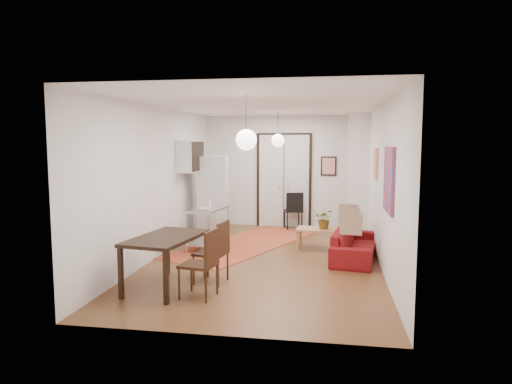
# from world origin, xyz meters

# --- Properties ---
(floor) EXTENTS (7.00, 7.00, 0.00)m
(floor) POSITION_xyz_m (0.00, 0.00, 0.00)
(floor) COLOR brown
(floor) RESTS_ON ground
(ceiling) EXTENTS (4.20, 7.00, 0.02)m
(ceiling) POSITION_xyz_m (0.00, 0.00, 2.90)
(ceiling) COLOR white
(ceiling) RESTS_ON wall_back
(wall_back) EXTENTS (4.20, 0.02, 2.90)m
(wall_back) POSITION_xyz_m (0.00, 3.50, 1.45)
(wall_back) COLOR silver
(wall_back) RESTS_ON floor
(wall_front) EXTENTS (4.20, 0.02, 2.90)m
(wall_front) POSITION_xyz_m (0.00, -3.50, 1.45)
(wall_front) COLOR silver
(wall_front) RESTS_ON floor
(wall_left) EXTENTS (0.02, 7.00, 2.90)m
(wall_left) POSITION_xyz_m (-2.10, 0.00, 1.45)
(wall_left) COLOR silver
(wall_left) RESTS_ON floor
(wall_right) EXTENTS (0.02, 7.00, 2.90)m
(wall_right) POSITION_xyz_m (2.10, 0.00, 1.45)
(wall_right) COLOR silver
(wall_right) RESTS_ON floor
(double_doors) EXTENTS (1.44, 0.06, 2.50)m
(double_doors) POSITION_xyz_m (0.00, 3.46, 1.20)
(double_doors) COLOR white
(double_doors) RESTS_ON wall_back
(stub_partition) EXTENTS (0.50, 0.10, 2.90)m
(stub_partition) POSITION_xyz_m (1.85, 2.55, 1.45)
(stub_partition) COLOR silver
(stub_partition) RESTS_ON floor
(wall_cabinet) EXTENTS (0.35, 1.00, 0.70)m
(wall_cabinet) POSITION_xyz_m (-1.92, 1.50, 1.90)
(wall_cabinet) COLOR white
(wall_cabinet) RESTS_ON wall_left
(painting_popart) EXTENTS (0.05, 1.00, 1.00)m
(painting_popart) POSITION_xyz_m (2.08, -1.25, 1.65)
(painting_popart) COLOR red
(painting_popart) RESTS_ON wall_right
(painting_abstract) EXTENTS (0.05, 0.50, 0.60)m
(painting_abstract) POSITION_xyz_m (2.08, 0.80, 1.80)
(painting_abstract) COLOR #F3E4CA
(painting_abstract) RESTS_ON wall_right
(poster_back) EXTENTS (0.40, 0.03, 0.50)m
(poster_back) POSITION_xyz_m (1.15, 3.47, 1.60)
(poster_back) COLOR red
(poster_back) RESTS_ON wall_back
(print_left) EXTENTS (0.03, 0.44, 0.54)m
(print_left) POSITION_xyz_m (-2.07, 2.00, 1.95)
(print_left) COLOR olive
(print_left) RESTS_ON wall_left
(pendant_back) EXTENTS (0.30, 0.30, 0.80)m
(pendant_back) POSITION_xyz_m (0.00, 2.00, 2.25)
(pendant_back) COLOR white
(pendant_back) RESTS_ON ceiling
(pendant_front) EXTENTS (0.30, 0.30, 0.80)m
(pendant_front) POSITION_xyz_m (0.00, -2.00, 2.25)
(pendant_front) COLOR white
(pendant_front) RESTS_ON ceiling
(kilim_rug) EXTENTS (3.04, 4.35, 0.01)m
(kilim_rug) POSITION_xyz_m (-0.60, 1.22, 0.01)
(kilim_rug) COLOR #BF4C2F
(kilim_rug) RESTS_ON floor
(sofa) EXTENTS (1.97, 0.99, 0.55)m
(sofa) POSITION_xyz_m (1.67, 0.31, 0.28)
(sofa) COLOR maroon
(sofa) RESTS_ON floor
(coffee_table) EXTENTS (0.99, 0.60, 0.42)m
(coffee_table) POSITION_xyz_m (0.99, 1.04, 0.37)
(coffee_table) COLOR tan
(coffee_table) RESTS_ON floor
(potted_plant) EXTENTS (0.39, 0.35, 0.41)m
(potted_plant) POSITION_xyz_m (1.09, 1.04, 0.63)
(potted_plant) COLOR #3C682F
(potted_plant) RESTS_ON coffee_table
(kitchen_counter) EXTENTS (0.71, 1.19, 0.86)m
(kitchen_counter) POSITION_xyz_m (-1.30, 0.66, 0.54)
(kitchen_counter) COLOR silver
(kitchen_counter) RESTS_ON floor
(bowl) EXTENTS (0.26, 0.26, 0.05)m
(bowl) POSITION_xyz_m (-1.30, 0.36, 0.88)
(bowl) COLOR silver
(bowl) RESTS_ON kitchen_counter
(soap_bottle) EXTENTS (0.10, 0.11, 0.18)m
(soap_bottle) POSITION_xyz_m (-1.35, 0.91, 0.95)
(soap_bottle) COLOR #5290B1
(soap_bottle) RESTS_ON kitchen_counter
(fridge) EXTENTS (0.75, 0.75, 1.89)m
(fridge) POSITION_xyz_m (-1.53, 1.97, 0.95)
(fridge) COLOR silver
(fridge) RESTS_ON floor
(dining_table) EXTENTS (1.04, 1.55, 0.80)m
(dining_table) POSITION_xyz_m (-1.26, -1.91, 0.71)
(dining_table) COLOR black
(dining_table) RESTS_ON floor
(dining_chair_near) EXTENTS (0.54, 0.70, 0.99)m
(dining_chair_near) POSITION_xyz_m (-0.66, -1.46, 0.57)
(dining_chair_near) COLOR #371C11
(dining_chair_near) RESTS_ON floor
(dining_chair_far) EXTENTS (0.54, 0.70, 0.99)m
(dining_chair_far) POSITION_xyz_m (-0.66, -2.16, 0.57)
(dining_chair_far) COLOR #371C11
(dining_chair_far) RESTS_ON floor
(black_side_chair) EXTENTS (0.54, 0.55, 0.95)m
(black_side_chair) POSITION_xyz_m (0.27, 3.24, 0.56)
(black_side_chair) COLOR black
(black_side_chair) RESTS_ON floor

